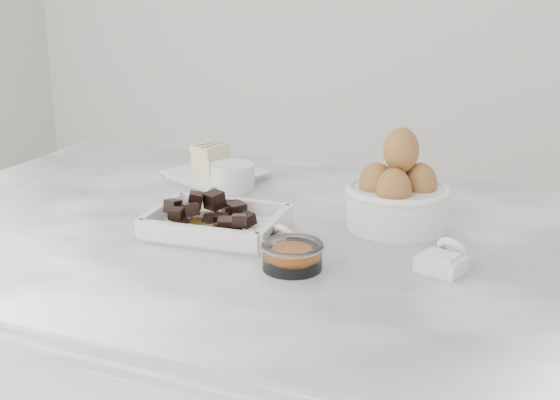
# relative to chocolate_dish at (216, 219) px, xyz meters

# --- Properties ---
(marble_slab) EXTENTS (1.20, 0.80, 0.04)m
(marble_slab) POSITION_rel_chocolate_dish_xyz_m (0.05, 0.04, -0.04)
(marble_slab) COLOR silver
(marble_slab) RESTS_ON cabinet
(chocolate_dish) EXTENTS (0.21, 0.16, 0.05)m
(chocolate_dish) POSITION_rel_chocolate_dish_xyz_m (0.00, 0.00, 0.00)
(chocolate_dish) COLOR white
(chocolate_dish) RESTS_ON marble_slab
(butter_plate) EXTENTS (0.20, 0.20, 0.06)m
(butter_plate) POSITION_rel_chocolate_dish_xyz_m (-0.14, 0.27, -0.00)
(butter_plate) COLOR white
(butter_plate) RESTS_ON marble_slab
(sugar_ramekin) EXTENTS (0.08, 0.08, 0.05)m
(sugar_ramekin) POSITION_rel_chocolate_dish_xyz_m (-0.08, 0.22, 0.00)
(sugar_ramekin) COLOR white
(sugar_ramekin) RESTS_ON marble_slab
(egg_bowl) EXTENTS (0.16, 0.16, 0.15)m
(egg_bowl) POSITION_rel_chocolate_dish_xyz_m (0.24, 0.13, 0.03)
(egg_bowl) COLOR white
(egg_bowl) RESTS_ON marble_slab
(honey_bowl) EXTENTS (0.07, 0.07, 0.03)m
(honey_bowl) POSITION_rel_chocolate_dish_xyz_m (-0.01, -0.02, -0.01)
(honey_bowl) COLOR white
(honey_bowl) RESTS_ON marble_slab
(zest_bowl) EXTENTS (0.09, 0.09, 0.04)m
(zest_bowl) POSITION_rel_chocolate_dish_xyz_m (0.16, -0.08, -0.00)
(zest_bowl) COLOR white
(zest_bowl) RESTS_ON marble_slab
(vanilla_spoon) EXTENTS (0.06, 0.07, 0.04)m
(vanilla_spoon) POSITION_rel_chocolate_dish_xyz_m (0.11, -0.04, -0.01)
(vanilla_spoon) COLOR white
(vanilla_spoon) RESTS_ON marble_slab
(salt_spoon) EXTENTS (0.07, 0.08, 0.04)m
(salt_spoon) POSITION_rel_chocolate_dish_xyz_m (0.34, -0.01, -0.01)
(salt_spoon) COLOR white
(salt_spoon) RESTS_ON marble_slab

